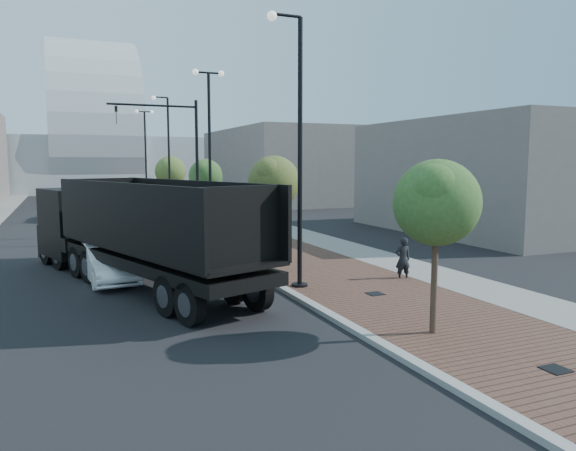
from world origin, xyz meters
name	(u,v)px	position (x,y,z in m)	size (l,w,h in m)	color
ground	(503,417)	(0.00, 0.00, 0.00)	(220.00, 220.00, 0.00)	black
sidewalk	(191,212)	(3.50, 40.00, 0.06)	(7.00, 140.00, 0.12)	#4C2D23
concrete_strip	(221,211)	(6.20, 40.00, 0.07)	(2.40, 140.00, 0.13)	slate
curb	(150,213)	(0.00, 40.00, 0.07)	(0.30, 140.00, 0.14)	gray
dump_truck	(114,236)	(-5.11, 14.76, 1.59)	(6.97, 13.95, 3.77)	black
white_sedan	(108,262)	(-5.41, 13.89, 0.72)	(1.52, 4.36, 1.44)	white
dark_car_mid	(61,210)	(-6.99, 38.02, 0.75)	(2.49, 5.40, 1.50)	black
dark_car_far	(123,209)	(-2.56, 36.64, 0.77)	(2.17, 5.34, 1.55)	black
pedestrian	(403,259)	(4.68, 9.76, 0.81)	(0.59, 0.39, 1.63)	black
streetlight_1	(297,164)	(0.49, 10.00, 4.34)	(1.44, 0.56, 9.21)	black
streetlight_2	(210,154)	(0.60, 22.00, 4.82)	(1.72, 0.56, 9.28)	black
streetlight_3	(168,163)	(0.49, 34.00, 4.34)	(1.44, 0.56, 9.21)	black
streetlight_4	(146,158)	(0.60, 46.00, 4.82)	(1.72, 0.56, 9.28)	black
traffic_mast	(182,152)	(-0.30, 25.00, 4.98)	(5.09, 0.20, 8.00)	black
tree_0	(438,203)	(1.65, 4.02, 3.39)	(2.22, 2.14, 4.47)	#382619
tree_1	(275,182)	(1.65, 15.02, 3.54)	(2.31, 2.24, 4.68)	#382619
tree_2	(206,176)	(1.65, 27.02, 3.52)	(2.22, 2.14, 4.60)	#382619
tree_3	(171,172)	(1.65, 39.02, 3.61)	(2.59, 2.57, 4.91)	#382619
convention_center	(93,152)	(-2.00, 85.00, 6.00)	(50.00, 30.00, 50.00)	#B4BCBF
commercial_block_ne	(280,166)	(16.00, 50.00, 4.00)	(12.00, 22.00, 8.00)	#625B58
commercial_block_e	(486,176)	(18.00, 20.00, 3.50)	(10.00, 16.00, 7.00)	#5F5856
utility_cover_0	(556,369)	(2.40, 1.00, 0.13)	(0.50, 0.50, 0.02)	black
utility_cover_1	(375,294)	(2.40, 8.00, 0.13)	(0.50, 0.50, 0.02)	black
utility_cover_2	(260,246)	(2.40, 19.00, 0.13)	(0.50, 0.50, 0.02)	black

